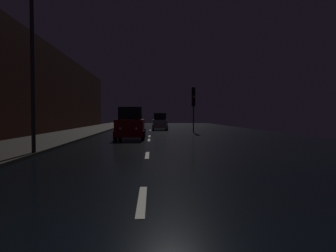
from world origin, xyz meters
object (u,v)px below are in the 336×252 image
at_px(car_distant_taillights, 160,122).
at_px(traffic_light_far_right, 194,100).
at_px(streetlamp_overhead, 44,37).
at_px(car_approaching_headlights, 131,124).

bearing_deg(car_distant_taillights, traffic_light_far_right, -148.54).
height_order(traffic_light_far_right, car_distant_taillights, traffic_light_far_right).
bearing_deg(streetlamp_overhead, car_distant_taillights, 77.32).
xyz_separation_m(streetlamp_overhead, car_approaching_headlights, (2.81, 9.54, -3.78)).
xyz_separation_m(car_approaching_headlights, car_distant_taillights, (2.46, 13.88, -0.14)).
height_order(traffic_light_far_right, car_approaching_headlights, traffic_light_far_right).
bearing_deg(car_approaching_headlights, car_distant_taillights, 169.94).
xyz_separation_m(traffic_light_far_right, streetlamp_overhead, (-8.53, -18.10, 1.58)).
relative_size(car_approaching_headlights, car_distant_taillights, 1.16).
height_order(streetlamp_overhead, car_approaching_headlights, streetlamp_overhead).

